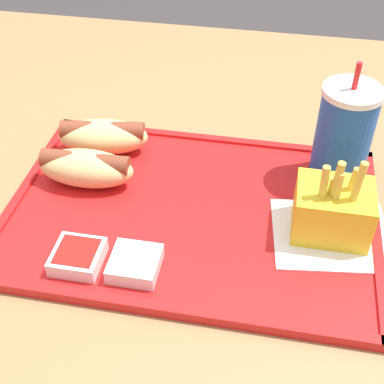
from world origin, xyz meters
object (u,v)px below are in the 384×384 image
at_px(soda_cup, 344,134).
at_px(hot_dog_near, 86,167).
at_px(sauce_cup_ketchup, 78,256).
at_px(fries_carton, 333,210).
at_px(hot_dog_far, 103,136).
at_px(sauce_cup_mayo, 136,263).

relative_size(soda_cup, hot_dog_near, 1.31).
xyz_separation_m(hot_dog_near, sauce_cup_ketchup, (0.04, -0.14, -0.02)).
bearing_deg(sauce_cup_ketchup, fries_carton, 20.26).
distance_m(soda_cup, hot_dog_far, 0.33).
distance_m(sauce_cup_mayo, sauce_cup_ketchup, 0.07).
xyz_separation_m(hot_dog_near, fries_carton, (0.32, -0.04, 0.01)).
relative_size(soda_cup, hot_dog_far, 1.25).
height_order(hot_dog_far, fries_carton, fries_carton).
xyz_separation_m(fries_carton, sauce_cup_ketchup, (-0.28, -0.10, -0.02)).
bearing_deg(hot_dog_far, hot_dog_near, -90.00).
height_order(soda_cup, fries_carton, soda_cup).
bearing_deg(hot_dog_far, sauce_cup_mayo, -63.60).
bearing_deg(soda_cup, sauce_cup_mayo, -136.12).
relative_size(hot_dog_near, fries_carton, 1.12).
bearing_deg(hot_dog_far, fries_carton, -18.83).
bearing_deg(fries_carton, hot_dog_near, 173.73).
bearing_deg(fries_carton, sauce_cup_ketchup, -159.74).
bearing_deg(sauce_cup_mayo, hot_dog_near, 127.32).
relative_size(hot_dog_near, sauce_cup_mayo, 2.35).
bearing_deg(sauce_cup_mayo, fries_carton, 25.59).
xyz_separation_m(hot_dog_far, fries_carton, (0.32, -0.11, 0.01)).
xyz_separation_m(soda_cup, hot_dog_near, (-0.33, -0.08, -0.04)).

